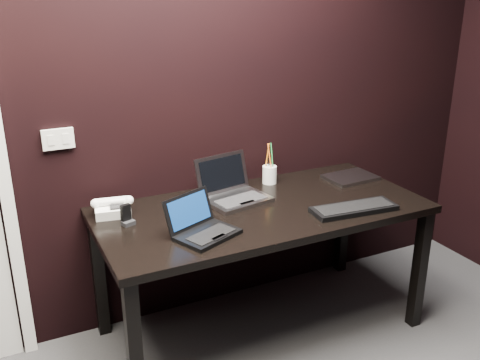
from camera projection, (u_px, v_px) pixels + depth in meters
name	position (u px, v px, depth m)	size (l,w,h in m)	color
wall_back	(177.00, 91.00, 2.79)	(4.00, 4.00, 0.00)	black
wall_switch	(58.00, 139.00, 2.58)	(0.15, 0.02, 0.10)	silver
desk	(262.00, 220.00, 2.79)	(1.70, 0.80, 0.74)	black
netbook	(202.00, 228.00, 2.45)	(0.35, 0.33, 0.18)	black
silver_laptop	(233.00, 192.00, 2.84)	(0.37, 0.34, 0.22)	#96959A
ext_keyboard	(354.00, 208.00, 2.71)	(0.46, 0.19, 0.03)	black
closed_laptop	(350.00, 177.00, 3.16)	(0.30, 0.22, 0.02)	gray
desk_phone	(113.00, 208.00, 2.66)	(0.22, 0.19, 0.10)	white
mobile_phone	(127.00, 217.00, 2.55)	(0.07, 0.06, 0.10)	black
pen_cup	(269.00, 174.00, 3.08)	(0.09, 0.09, 0.24)	silver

